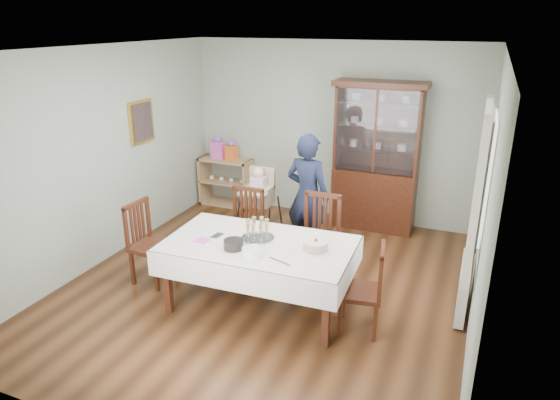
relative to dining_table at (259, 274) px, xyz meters
The scene contains 25 objects.
floor 0.58m from the dining_table, 103.20° to the left, with size 5.00×5.00×0.00m, color #593319.
room_shell 1.63m from the dining_table, 95.90° to the left, with size 5.00×5.00×5.00m.
dining_table is the anchor object (origin of this frame).
china_cabinet 2.85m from the dining_table, 76.32° to the left, with size 1.30×0.48×2.18m.
sideboard 3.27m from the dining_table, 124.41° to the left, with size 0.90×0.38×0.80m.
picture_frame 2.91m from the dining_table, 152.27° to the left, with size 0.04×0.48×0.58m, color gold.
window 2.53m from the dining_table, 18.71° to the left, with size 0.04×1.02×1.22m, color white.
curtain_left 2.32m from the dining_table, ahead, with size 0.07×0.30×1.55m, color silver.
curtain_right 2.68m from the dining_table, 32.99° to the left, with size 0.07×0.30×1.55m, color silver.
radiator 2.19m from the dining_table, 19.22° to the left, with size 0.10×0.80×0.55m, color white.
chair_far_left 1.02m from the dining_table, 126.20° to the left, with size 0.46×0.46×0.99m.
chair_far_right 0.88m from the dining_table, 63.64° to the left, with size 0.47×0.47×1.05m.
chair_end_left 1.42m from the dining_table, behind, with size 0.47×0.47×0.98m.
chair_end_right 1.13m from the dining_table, ahead, with size 0.48×0.48×0.93m.
woman 1.47m from the dining_table, 87.84° to the left, with size 0.60×0.40×1.65m, color black.
high_chair 1.66m from the dining_table, 114.69° to the left, with size 0.51×0.51×1.11m.
champagne_tray 0.45m from the dining_table, 121.70° to the left, with size 0.36×0.36×0.22m.
birthday_cake 0.75m from the dining_table, ahead, with size 0.29×0.29×0.20m.
plate_stack_dark 0.51m from the dining_table, 128.66° to the right, with size 0.21×0.21×0.10m, color black.
plate_stack_white 0.53m from the dining_table, 76.55° to the right, with size 0.21×0.21×0.09m, color white.
napkin_stack 0.72m from the dining_table, 162.19° to the right, with size 0.12×0.12×0.02m, color #E955C1.
cutlery 0.65m from the dining_table, behind, with size 0.11×0.16×0.01m, color silver, non-canonical shape.
cake_knife 0.62m from the dining_table, 40.80° to the right, with size 0.27×0.02×0.01m, color silver.
gift_bag_pink 3.38m from the dining_table, 126.39° to the left, with size 0.22×0.15×0.38m.
gift_bag_orange 3.23m from the dining_table, 122.75° to the left, with size 0.19×0.15×0.33m.
Camera 1 is at (2.13, -4.76, 3.00)m, focal length 32.00 mm.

